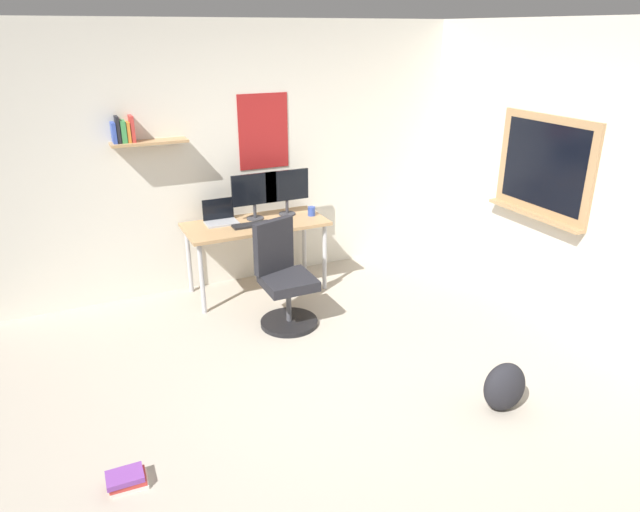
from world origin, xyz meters
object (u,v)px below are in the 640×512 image
object	(u,v)px
keyboard	(251,225)
coffee_mug	(312,211)
backpack	(504,387)
laptop	(220,217)
monitor_primary	(254,193)
monitor_secondary	(287,189)
book_stack_on_floor	(127,480)
desk	(256,230)
office_chair	(284,281)
computer_mouse	(278,220)

from	to	relation	value
keyboard	coffee_mug	distance (m)	0.66
backpack	laptop	bearing A→B (deg)	113.79
keyboard	backpack	distance (m)	2.75
monitor_primary	coffee_mug	size ratio (longest dim) A/B	5.04
monitor_primary	monitor_secondary	bearing A→B (deg)	0.00
monitor_secondary	backpack	distance (m)	2.87
book_stack_on_floor	laptop	bearing A→B (deg)	61.44
desk	monitor_primary	distance (m)	0.36
office_chair	book_stack_on_floor	xyz separation A→B (m)	(-1.59, -1.47, -0.36)
computer_mouse	book_stack_on_floor	distance (m)	2.90
laptop	coffee_mug	distance (m)	0.92
monitor_primary	keyboard	xyz separation A→B (m)	(-0.10, -0.18, -0.26)
office_chair	keyboard	size ratio (longest dim) A/B	2.57
monitor_primary	coffee_mug	world-z (taller)	monitor_primary
laptop	monitor_secondary	distance (m)	0.73
desk	monitor_primary	xyz separation A→B (m)	(0.03, 0.10, 0.35)
office_chair	keyboard	world-z (taller)	office_chair
monitor_secondary	book_stack_on_floor	world-z (taller)	monitor_secondary
monitor_secondary	book_stack_on_floor	xyz separation A→B (m)	(-1.98, -2.33, -0.95)
office_chair	monitor_primary	bearing A→B (deg)	86.79
office_chair	book_stack_on_floor	world-z (taller)	office_chair
desk	laptop	bearing A→B (deg)	154.26
monitor_primary	backpack	distance (m)	2.95
monitor_primary	computer_mouse	bearing A→B (deg)	-45.82
monitor_primary	coffee_mug	distance (m)	0.62
laptop	backpack	bearing A→B (deg)	-66.21
office_chair	backpack	size ratio (longest dim) A/B	2.62
office_chair	monitor_primary	distance (m)	1.04
desk	office_chair	world-z (taller)	office_chair
monitor_primary	laptop	bearing A→B (deg)	172.08
monitor_secondary	backpack	bearing A→B (deg)	-79.13
monitor_secondary	keyboard	bearing A→B (deg)	-158.08
laptop	book_stack_on_floor	distance (m)	2.80
monitor_primary	keyboard	world-z (taller)	monitor_primary
laptop	book_stack_on_floor	xyz separation A→B (m)	(-1.29, -2.37, -0.74)
office_chair	laptop	distance (m)	1.02
laptop	monitor_primary	xyz separation A→B (m)	(0.35, -0.05, 0.22)
desk	backpack	xyz separation A→B (m)	(0.90, -2.60, -0.47)
keyboard	coffee_mug	size ratio (longest dim) A/B	4.02
office_chair	coffee_mug	distance (m)	1.01
desk	keyboard	size ratio (longest dim) A/B	3.74
keyboard	coffee_mug	xyz separation A→B (m)	(0.66, 0.05, 0.04)
laptop	monitor_primary	world-z (taller)	monitor_primary
office_chair	keyboard	xyz separation A→B (m)	(-0.06, 0.67, 0.33)
coffee_mug	monitor_primary	bearing A→B (deg)	166.77
keyboard	book_stack_on_floor	bearing A→B (deg)	-125.59
laptop	computer_mouse	xyz separation A→B (m)	(0.52, -0.23, -0.04)
office_chair	laptop	size ratio (longest dim) A/B	3.06
keyboard	book_stack_on_floor	world-z (taller)	keyboard
desk	computer_mouse	world-z (taller)	computer_mouse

